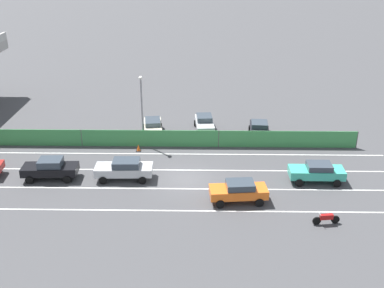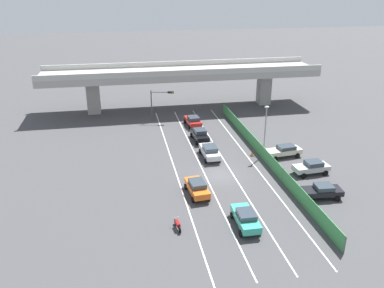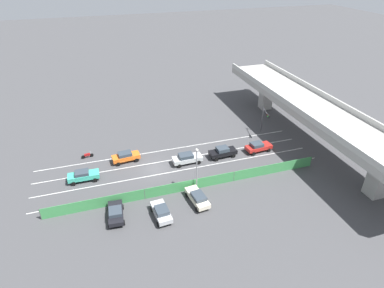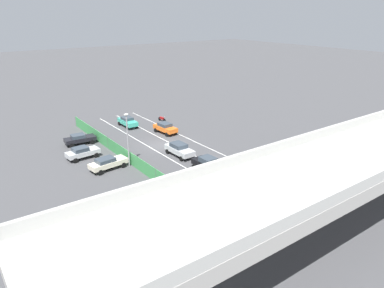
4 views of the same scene
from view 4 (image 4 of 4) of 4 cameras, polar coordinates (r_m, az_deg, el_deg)
The scene contains 19 objects.
ground_plane at distance 52.08m, azimuth -5.14°, elevation -0.14°, with size 300.00×300.00×0.00m, color #424244.
lane_line_left_edge at distance 51.84m, azimuth 1.60°, elevation -0.15°, with size 0.14×43.26×0.01m, color silver.
lane_line_mid_left at distance 50.04m, azimuth -1.38°, elevation -0.92°, with size 0.14×43.26×0.01m, color silver.
lane_line_mid_right at distance 48.39m, azimuth -4.57°, elevation -1.75°, with size 0.14×43.26×0.01m, color silver.
lane_line_right_edge at distance 46.90m, azimuth -7.98°, elevation -2.62°, with size 0.14×43.26×0.01m, color silver.
elevated_overpass at distance 31.34m, azimuth 21.33°, elevation -4.01°, with size 47.92×8.43×7.72m.
green_fence at distance 45.89m, azimuth -9.89°, elevation -2.14°, with size 0.10×39.36×1.66m.
car_sedan_red at distance 38.83m, azimuth 8.17°, elevation -6.26°, with size 2.34×4.54×1.62m.
car_sedan_silver at distance 47.73m, azimuth -2.02°, elevation -0.80°, with size 2.10×4.73×1.70m.
car_taxi_orange at distance 56.75m, azimuth -4.27°, elevation 2.61°, with size 2.24×4.44×1.64m.
car_taxi_teal at distance 60.82m, azimuth -10.18°, elevation 3.55°, with size 1.99×4.44×1.62m.
car_sedan_black at distance 43.20m, azimuth 2.59°, elevation -3.15°, with size 2.14×4.56×1.75m.
motorcycle at distance 63.15m, azimuth -4.78°, elevation 4.01°, with size 0.60×1.95×0.93m.
parked_sedan_dark at distance 54.35m, azimuth -17.38°, elevation 0.82°, with size 4.46×2.29×1.50m.
parked_wagon_silver at distance 48.97m, azimuth -16.99°, elevation -1.23°, with size 4.33×2.22×1.58m.
parked_sedan_cream at distance 44.81m, azimuth -13.22°, elevation -2.91°, with size 4.81×2.37×1.53m.
traffic_light at distance 39.00m, azimuth 17.06°, elevation -2.43°, with size 3.66×1.14×5.08m.
street_lamp at distance 43.99m, azimuth -10.19°, elevation 1.47°, with size 0.60×0.36×6.80m.
traffic_cone at distance 45.69m, azimuth -8.11°, elevation -2.84°, with size 0.47×0.47×0.68m.
Camera 4 is at (24.81, 42.04, 18.15)m, focal length 33.66 mm.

